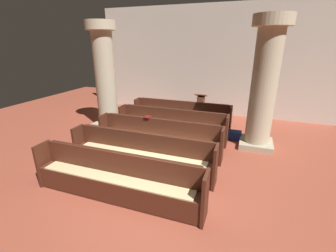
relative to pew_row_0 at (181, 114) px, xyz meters
The scene contains 12 objects.
ground_plane 3.90m from the pew_row_0, 80.89° to the right, with size 19.20×19.20×0.00m, color #9E4733.
back_wall 2.91m from the pew_row_0, 74.83° to the left, with size 10.00×0.16×4.50m, color beige.
pew_row_0 is the anchor object (origin of this frame).
pew_row_1 1.13m from the pew_row_0, 90.00° to the right, with size 3.65×0.46×0.97m.
pew_row_2 2.26m from the pew_row_0, 90.00° to the right, with size 3.65×0.47×0.97m.
pew_row_3 3.39m from the pew_row_0, 90.00° to the right, with size 3.65×0.46×0.97m.
pew_row_4 4.52m from the pew_row_0, 90.00° to the right, with size 3.65×0.46×0.97m.
pillar_aisle_side 3.14m from the pew_row_0, 17.94° to the right, with size 1.03×1.03×3.72m.
pillar_far_side 3.08m from the pew_row_0, 162.93° to the right, with size 1.03×1.03×3.72m.
lectern 1.32m from the pew_row_0, 69.18° to the left, with size 0.48×0.45×1.08m.
hymn_book 2.16m from the pew_row_0, 100.91° to the right, with size 0.17×0.22×0.03m, color maroon.
kneeler_box_blue 2.10m from the pew_row_0, 13.91° to the right, with size 0.43×0.32×0.27m, color navy.
Camera 1 is at (1.69, -4.03, 3.01)m, focal length 24.52 mm.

